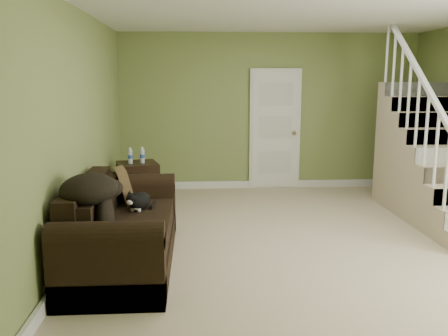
{
  "coord_description": "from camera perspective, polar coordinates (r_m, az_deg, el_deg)",
  "views": [
    {
      "loc": [
        -1.25,
        -5.21,
        1.85
      ],
      "look_at": [
        -0.92,
        0.15,
        0.84
      ],
      "focal_mm": 38.0,
      "sensor_mm": 36.0,
      "label": 1
    }
  ],
  "objects": [
    {
      "name": "sofa",
      "position": [
        4.93,
        -12.39,
        -7.57
      ],
      "size": [
        0.93,
        2.16,
        0.85
      ],
      "color": "black",
      "rests_on": "floor"
    },
    {
      "name": "cat",
      "position": [
        5.17,
        -10.09,
        -3.95
      ],
      "size": [
        0.3,
        0.52,
        0.25
      ],
      "rotation": [
        0.0,
        0.0,
        -0.35
      ],
      "color": "black",
      "rests_on": "sofa"
    },
    {
      "name": "door",
      "position": [
        8.08,
        6.16,
        4.62
      ],
      "size": [
        0.86,
        0.12,
        2.02
      ],
      "color": "white",
      "rests_on": "floor"
    },
    {
      "name": "wall_left",
      "position": [
        5.39,
        -16.95,
        4.37
      ],
      "size": [
        0.04,
        5.5,
        2.6
      ],
      "primitive_type": "cube",
      "color": "olive",
      "rests_on": "floor"
    },
    {
      "name": "wall_front",
      "position": [
        2.82,
        22.91,
        -1.42
      ],
      "size": [
        5.0,
        0.04,
        2.6
      ],
      "primitive_type": "cube",
      "color": "olive",
      "rests_on": "floor"
    },
    {
      "name": "throw_pillow",
      "position": [
        5.47,
        -11.8,
        -2.23
      ],
      "size": [
        0.31,
        0.46,
        0.44
      ],
      "primitive_type": "cube",
      "rotation": [
        0.0,
        -0.24,
        0.26
      ],
      "color": "#4E361F",
      "rests_on": "sofa"
    },
    {
      "name": "side_table",
      "position": [
        6.99,
        -10.3,
        -2.0
      ],
      "size": [
        0.68,
        0.68,
        0.89
      ],
      "rotation": [
        0.0,
        0.0,
        0.27
      ],
      "color": "black",
      "rests_on": "floor"
    },
    {
      "name": "wall_back",
      "position": [
        8.08,
        5.44,
        6.73
      ],
      "size": [
        5.0,
        0.04,
        2.6
      ],
      "primitive_type": "cube",
      "color": "olive",
      "rests_on": "floor"
    },
    {
      "name": "staircase",
      "position": [
        7.08,
        23.82,
        -0.06
      ],
      "size": [
        1.0,
        2.51,
        2.82
      ],
      "color": "beige",
      "rests_on": "floor"
    },
    {
      "name": "baseboard_left",
      "position": [
        5.65,
        -15.97,
        -8.23
      ],
      "size": [
        0.04,
        5.5,
        0.12
      ],
      "primitive_type": "cube",
      "color": "white",
      "rests_on": "floor"
    },
    {
      "name": "floor",
      "position": [
        5.67,
        9.53,
        -8.51
      ],
      "size": [
        5.0,
        5.5,
        0.01
      ],
      "primitive_type": "cube",
      "color": "beige",
      "rests_on": "ground"
    },
    {
      "name": "throw_blanket",
      "position": [
        4.38,
        -15.93,
        -2.46
      ],
      "size": [
        0.62,
        0.74,
        0.27
      ],
      "primitive_type": "ellipsoid",
      "rotation": [
        0.0,
        0.0,
        0.21
      ],
      "color": "black",
      "rests_on": "sofa"
    },
    {
      "name": "baseboard_back",
      "position": [
        8.23,
        5.32,
        -1.93
      ],
      "size": [
        5.0,
        0.04,
        0.12
      ],
      "primitive_type": "cube",
      "color": "white",
      "rests_on": "floor"
    },
    {
      "name": "ceiling",
      "position": [
        5.41,
        10.42,
        18.48
      ],
      "size": [
        5.0,
        5.5,
        0.01
      ],
      "primitive_type": "cube",
      "color": "white",
      "rests_on": "wall_back"
    },
    {
      "name": "banana",
      "position": [
        4.44,
        -10.99,
        -7.32
      ],
      "size": [
        0.07,
        0.22,
        0.06
      ],
      "primitive_type": "ellipsoid",
      "rotation": [
        0.0,
        0.0,
        0.05
      ],
      "color": "gold",
      "rests_on": "sofa"
    }
  ]
}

